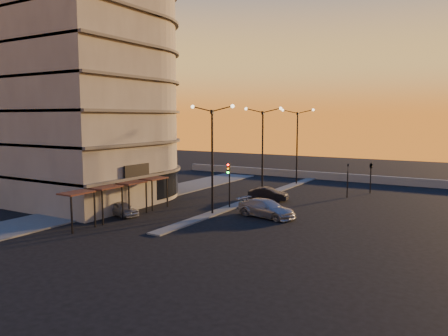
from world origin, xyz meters
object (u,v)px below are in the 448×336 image
streetlamp_mid (263,144)px  car_hatchback (121,209)px  car_sedan (268,194)px  car_wagon (266,208)px  traffic_light_main (229,178)px

streetlamp_mid → car_hatchback: streetlamp_mid is taller
car_hatchback → car_sedan: 15.01m
car_wagon → car_sedan: bearing=33.7°
streetlamp_mid → car_sedan: streetlamp_mid is taller
traffic_light_main → car_hatchback: size_ratio=1.18×
traffic_light_main → car_sedan: traffic_light_main is taller
streetlamp_mid → car_hatchback: 16.56m
traffic_light_main → car_sedan: 6.06m
streetlamp_mid → traffic_light_main: bearing=-90.0°
streetlamp_mid → car_wagon: (4.50, -8.56, -4.84)m
car_hatchback → car_wagon: (11.00, 5.83, 0.14)m
car_hatchback → streetlamp_mid: bearing=-11.8°
traffic_light_main → car_sedan: bearing=74.6°
car_sedan → car_wagon: bearing=-166.6°
car_hatchback → car_wagon: bearing=-49.5°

